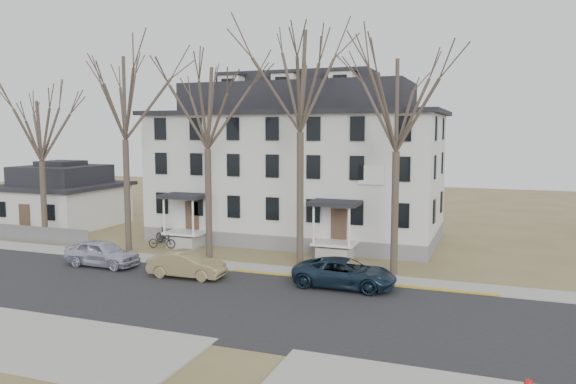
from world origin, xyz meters
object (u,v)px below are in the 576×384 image
at_px(car_tan, 187,265).
at_px(tree_far_left, 124,92).
at_px(small_house, 62,199).
at_px(tree_mid_left, 207,102).
at_px(tree_center, 300,74).
at_px(car_silver, 102,254).
at_px(tree_bungalow, 40,127).
at_px(bicycle_left, 162,242).
at_px(boarding_house, 298,165).
at_px(car_navy, 345,274).
at_px(tree_mid_right, 397,98).
at_px(bicycle_right, 166,236).

bearing_deg(car_tan, tree_far_left, 54.20).
relative_size(small_house, tree_mid_left, 0.68).
height_order(tree_center, car_silver, tree_center).
xyz_separation_m(tree_bungalow, bicycle_left, (8.83, 1.14, -7.63)).
height_order(boarding_house, tree_bungalow, boarding_house).
relative_size(tree_far_left, car_tan, 3.27).
xyz_separation_m(tree_center, car_navy, (3.67, -3.70, -10.37)).
bearing_deg(tree_mid_right, car_navy, -116.35).
relative_size(car_silver, car_navy, 0.87).
xyz_separation_m(small_house, car_tan, (18.24, -11.01, -1.56)).
height_order(tree_mid_left, tree_mid_right, same).
bearing_deg(small_house, tree_bungalow, -57.16).
relative_size(tree_far_left, bicycle_left, 7.36).
bearing_deg(tree_far_left, bicycle_left, 31.97).
relative_size(boarding_house, bicycle_left, 11.15).
distance_m(tree_mid_right, bicycle_left, 18.17).
relative_size(car_silver, bicycle_left, 2.42).
bearing_deg(small_house, boarding_house, 5.59).
bearing_deg(bicycle_left, small_house, 56.66).
relative_size(tree_bungalow, car_navy, 2.08).
bearing_deg(tree_far_left, car_silver, -72.75).
height_order(small_house, bicycle_left, small_house).
bearing_deg(car_navy, tree_bungalow, 81.14).
relative_size(boarding_house, bicycle_right, 11.29).
bearing_deg(boarding_house, bicycle_left, -135.64).
relative_size(small_house, tree_mid_right, 0.68).
distance_m(tree_mid_left, car_tan, 10.20).
bearing_deg(tree_mid_left, car_tan, -75.56).
distance_m(car_tan, bicycle_left, 8.05).
distance_m(tree_mid_right, bicycle_right, 18.89).
distance_m(car_silver, bicycle_left, 5.51).
xyz_separation_m(tree_far_left, tree_bungalow, (-7.00, 0.00, -2.22)).
height_order(boarding_house, bicycle_right, boarding_house).
height_order(small_house, tree_bungalow, tree_bungalow).
relative_size(tree_far_left, tree_bungalow, 1.27).
height_order(tree_bungalow, car_navy, tree_bungalow).
distance_m(car_tan, car_navy, 8.50).
xyz_separation_m(tree_mid_right, car_tan, (-10.26, -4.81, -8.91)).
relative_size(tree_center, tree_mid_right, 1.15).
xyz_separation_m(tree_mid_left, car_silver, (-4.65, -4.34, -8.83)).
bearing_deg(bicycle_right, car_navy, -104.11).
bearing_deg(car_silver, tree_far_left, 18.92).
relative_size(tree_mid_right, bicycle_right, 6.91).
distance_m(small_house, tree_mid_left, 19.53).
height_order(tree_far_left, bicycle_left, tree_far_left).
xyz_separation_m(car_silver, bicycle_left, (0.48, 5.48, -0.28)).
bearing_deg(tree_mid_right, small_house, 167.73).
relative_size(tree_mid_left, car_navy, 2.46).
relative_size(bicycle_left, bicycle_right, 1.01).
height_order(car_silver, bicycle_right, car_silver).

